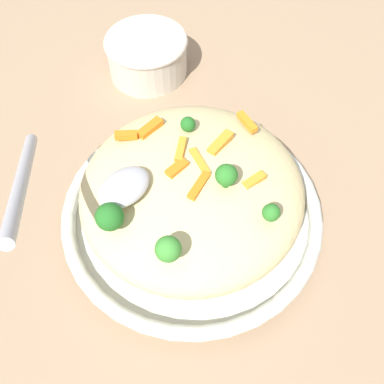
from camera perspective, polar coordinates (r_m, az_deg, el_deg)
name	(u,v)px	position (r m, az deg, el deg)	size (l,w,h in m)	color
ground_plane	(192,221)	(0.52, 0.00, -3.95)	(2.40, 2.40, 0.00)	#9E7F60
serving_bowl	(192,213)	(0.50, 0.00, -2.84)	(0.30, 0.30, 0.04)	silver
pasta_mound	(192,190)	(0.46, 0.00, 0.23)	(0.24, 0.24, 0.08)	#DBC689
carrot_piece_0	(223,145)	(0.45, 4.14, 6.34)	(0.03, 0.01, 0.01)	orange
carrot_piece_1	(245,121)	(0.48, 7.09, 9.43)	(0.03, 0.01, 0.01)	orange
carrot_piece_2	(203,164)	(0.43, 1.50, 3.72)	(0.04, 0.01, 0.01)	orange
carrot_piece_3	(177,169)	(0.43, -2.02, 3.15)	(0.02, 0.01, 0.01)	orange
carrot_piece_4	(150,128)	(0.47, -5.60, 8.48)	(0.03, 0.01, 0.01)	orange
carrot_piece_5	(126,135)	(0.47, -8.77, 7.50)	(0.02, 0.01, 0.01)	orange
carrot_piece_6	(181,150)	(0.44, -1.53, 5.68)	(0.03, 0.01, 0.01)	orange
carrot_piece_7	(254,180)	(0.43, 8.29, 1.54)	(0.03, 0.01, 0.01)	orange
carrot_piece_8	(199,186)	(0.42, 0.94, 0.84)	(0.03, 0.01, 0.01)	orange
broccoli_floret_0	(271,213)	(0.40, 10.51, -2.74)	(0.02, 0.02, 0.02)	#296820
broccoli_floret_1	(226,175)	(0.41, 4.60, 2.23)	(0.02, 0.02, 0.03)	#296820
broccoli_floret_2	(110,217)	(0.40, -10.93, -3.30)	(0.03, 0.03, 0.03)	#205B1C
broccoli_floret_3	(188,124)	(0.46, -0.55, 9.02)	(0.02, 0.02, 0.02)	#205B1C
broccoli_floret_4	(168,249)	(0.37, -3.20, -7.66)	(0.02, 0.02, 0.03)	#377928
serving_spoon	(86,185)	(0.40, -13.96, 0.94)	(0.15, 0.15, 0.09)	#B7B7BC
companion_bowl	(147,54)	(0.67, -6.02, 17.87)	(0.12, 0.12, 0.06)	beige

